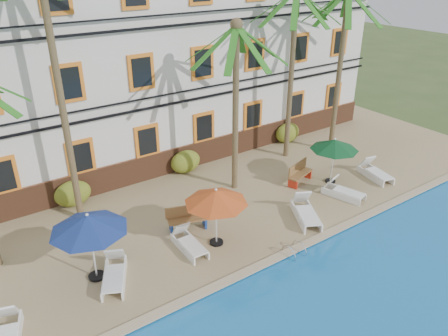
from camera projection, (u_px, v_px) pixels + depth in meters
ground at (272, 246)px, 16.07m from camera, size 100.00×100.00×0.00m
pool_deck at (200, 189)px, 19.70m from camera, size 30.00×12.00×0.25m
pool_coping at (289, 252)px, 15.29m from camera, size 30.00×0.35×0.06m
hotel_building at (143, 53)px, 21.05m from camera, size 25.40×6.44×10.22m
palm_b at (54, 60)px, 14.54m from camera, size 4.08×4.08×9.98m
palm_c at (236, 85)px, 17.51m from camera, size 4.08×4.08×7.26m
palm_d at (293, 53)px, 20.31m from camera, size 4.08×4.08×8.27m
palm_e at (342, 50)px, 21.02m from camera, size 4.08×4.08×8.20m
shrub_left at (73, 194)px, 17.95m from camera, size 1.50×0.90×1.10m
shrub_mid at (185, 162)px, 20.69m from camera, size 1.50×0.90×1.10m
shrub_right at (287, 133)px, 24.01m from camera, size 1.50×0.90×1.10m
umbrella_blue at (88, 223)px, 13.24m from camera, size 2.43×2.43×2.43m
umbrella_red at (216, 197)px, 14.96m from camera, size 2.26×2.26×2.26m
umbrella_green at (335, 145)px, 19.24m from camera, size 2.15×2.15×2.16m
lounger_b at (114, 273)px, 13.88m from camera, size 1.44×1.98×0.89m
lounger_c at (189, 243)px, 15.37m from camera, size 0.68×1.77×0.83m
lounger_d at (306, 212)px, 17.12m from camera, size 1.59×2.15×0.96m
lounger_e at (343, 191)px, 18.70m from camera, size 1.11×1.91×0.85m
lounger_f at (375, 172)px, 20.31m from camera, size 1.05×1.97×0.89m
bench_left at (187, 217)px, 16.48m from camera, size 1.57×0.91×0.93m
bench_right at (299, 173)px, 19.81m from camera, size 1.57×0.89×0.93m
pool_ladder at (294, 252)px, 15.31m from camera, size 0.54×0.74×0.74m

